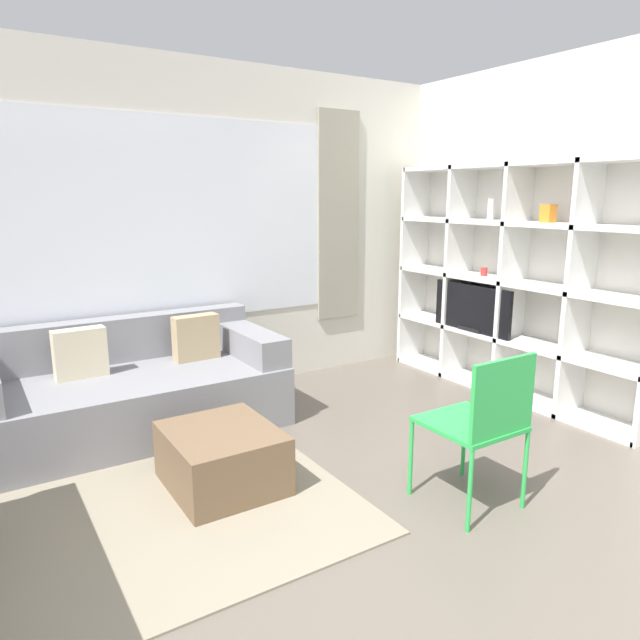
{
  "coord_description": "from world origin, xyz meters",
  "views": [
    {
      "loc": [
        -1.45,
        -1.36,
        1.65
      ],
      "look_at": [
        0.5,
        1.71,
        0.85
      ],
      "focal_mm": 32.0,
      "sensor_mm": 36.0,
      "label": 1
    }
  ],
  "objects_px": {
    "couch_main": "(130,391)",
    "ottoman": "(222,458)",
    "shelving_unit": "(514,282)",
    "folding_chair": "(482,417)"
  },
  "relations": [
    {
      "from": "shelving_unit",
      "to": "folding_chair",
      "type": "height_order",
      "value": "shelving_unit"
    },
    {
      "from": "couch_main",
      "to": "folding_chair",
      "type": "distance_m",
      "value": 2.44
    },
    {
      "from": "shelving_unit",
      "to": "ottoman",
      "type": "bearing_deg",
      "value": -175.16
    },
    {
      "from": "ottoman",
      "to": "folding_chair",
      "type": "bearing_deg",
      "value": -41.77
    },
    {
      "from": "shelving_unit",
      "to": "ottoman",
      "type": "distance_m",
      "value": 2.83
    },
    {
      "from": "shelving_unit",
      "to": "couch_main",
      "type": "bearing_deg",
      "value": 163.31
    },
    {
      "from": "folding_chair",
      "to": "couch_main",
      "type": "bearing_deg",
      "value": -58.02
    },
    {
      "from": "couch_main",
      "to": "ottoman",
      "type": "relative_size",
      "value": 3.1
    },
    {
      "from": "couch_main",
      "to": "folding_chair",
      "type": "bearing_deg",
      "value": -58.02
    },
    {
      "from": "couch_main",
      "to": "folding_chair",
      "type": "relative_size",
      "value": 2.4
    }
  ]
}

